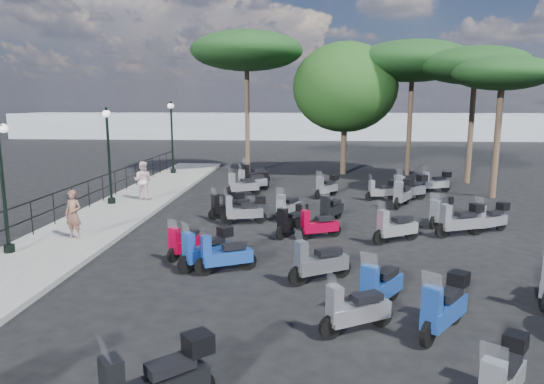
# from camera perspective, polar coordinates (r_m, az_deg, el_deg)

# --- Properties ---
(ground) EXTENTS (120.00, 120.00, 0.00)m
(ground) POSITION_cam_1_polar(r_m,az_deg,el_deg) (15.73, 0.51, -5.50)
(ground) COLOR black
(ground) RESTS_ON ground
(sidewalk) EXTENTS (3.00, 30.00, 0.15)m
(sidewalk) POSITION_cam_1_polar(r_m,az_deg,el_deg) (20.02, -17.83, -2.30)
(sidewalk) COLOR slate
(sidewalk) RESTS_ON ground
(railing) EXTENTS (0.04, 26.04, 1.10)m
(railing) POSITION_cam_1_polar(r_m,az_deg,el_deg) (20.21, -21.60, -0.04)
(railing) COLOR black
(railing) RESTS_ON sidewalk
(lamp_post_0) EXTENTS (0.43, 1.07, 3.70)m
(lamp_post_0) POSITION_cam_1_polar(r_m,az_deg,el_deg) (15.30, -29.16, 1.37)
(lamp_post_0) COLOR black
(lamp_post_0) RESTS_ON sidewalk
(lamp_post_1) EXTENTS (0.57, 1.12, 3.98)m
(lamp_post_1) POSITION_cam_1_polar(r_m,az_deg,el_deg) (21.15, -18.67, 4.76)
(lamp_post_1) COLOR black
(lamp_post_1) RESTS_ON sidewalk
(lamp_post_2) EXTENTS (0.46, 1.24, 4.25)m
(lamp_post_2) POSITION_cam_1_polar(r_m,az_deg,el_deg) (29.58, -11.70, 6.87)
(lamp_post_2) COLOR black
(lamp_post_2) RESTS_ON sidewalk
(woman) EXTENTS (0.63, 0.48, 1.53)m
(woman) POSITION_cam_1_polar(r_m,az_deg,el_deg) (16.24, -22.33, -2.45)
(woman) COLOR brown
(woman) RESTS_ON sidewalk
(pedestrian_far) EXTENTS (0.85, 0.68, 1.67)m
(pedestrian_far) POSITION_cam_1_polar(r_m,az_deg,el_deg) (21.83, -14.95, 1.32)
(pedestrian_far) COLOR beige
(pedestrian_far) RESTS_ON sidewalk
(scooter_1) EXTENTS (1.30, 1.33, 1.35)m
(scooter_1) POSITION_cam_1_polar(r_m,az_deg,el_deg) (12.99, -7.70, -6.72)
(scooter_1) COLOR black
(scooter_1) RESTS_ON ground
(scooter_2) EXTENTS (1.54, 0.88, 1.32)m
(scooter_2) POSITION_cam_1_polar(r_m,az_deg,el_deg) (12.58, -5.62, -7.49)
(scooter_2) COLOR black
(scooter_2) RESTS_ON ground
(scooter_3) EXTENTS (1.24, 0.97, 1.18)m
(scooter_3) POSITION_cam_1_polar(r_m,az_deg,el_deg) (18.52, -4.15, -1.76)
(scooter_3) COLOR black
(scooter_3) RESTS_ON ground
(scooter_4) EXTENTS (1.28, 1.11, 1.23)m
(scooter_4) POSITION_cam_1_polar(r_m,az_deg,el_deg) (18.46, -5.32, -1.65)
(scooter_4) COLOR black
(scooter_4) RESTS_ON ground
(scooter_5) EXTENTS (1.64, 0.94, 1.40)m
(scooter_5) POSITION_cam_1_polar(r_m,az_deg,el_deg) (23.88, -2.44, 1.22)
(scooter_5) COLOR black
(scooter_5) RESTS_ON ground
(scooter_7) EXTENTS (1.56, 1.03, 1.39)m
(scooter_7) POSITION_cam_1_polar(r_m,az_deg,el_deg) (11.96, 5.54, -8.33)
(scooter_7) COLOR black
(scooter_7) RESTS_ON ground
(scooter_8) EXTENTS (0.80, 1.43, 1.22)m
(scooter_8) POSITION_cam_1_polar(r_m,az_deg,el_deg) (13.98, -10.22, -5.92)
(scooter_8) COLOR black
(scooter_8) RESTS_ON ground
(scooter_9) EXTENTS (1.65, 0.70, 1.34)m
(scooter_9) POSITION_cam_1_polar(r_m,az_deg,el_deg) (17.44, -3.32, -2.21)
(scooter_9) COLOR black
(scooter_9) RESTS_ON ground
(scooter_10) EXTENTS (0.94, 1.46, 1.29)m
(scooter_10) POSITION_cam_1_polar(r_m,az_deg,el_deg) (18.21, 1.85, -1.83)
(scooter_10) COLOR black
(scooter_10) RESTS_ON ground
(scooter_11) EXTENTS (1.51, 1.23, 1.46)m
(scooter_11) POSITION_cam_1_polar(r_m,az_deg,el_deg) (25.71, -2.08, 1.93)
(scooter_11) COLOR black
(scooter_11) RESTS_ON ground
(scooter_12) EXTENTS (1.23, 1.50, 1.41)m
(scooter_12) POSITION_cam_1_polar(r_m,az_deg,el_deg) (9.91, 19.59, -12.71)
(scooter_12) COLOR black
(scooter_12) RESTS_ON ground
(scooter_13) EXTENTS (1.48, 0.94, 1.30)m
(scooter_13) POSITION_cam_1_polar(r_m,az_deg,el_deg) (9.56, 9.77, -13.62)
(scooter_13) COLOR black
(scooter_13) RESTS_ON ground
(scooter_14) EXTENTS (1.46, 0.80, 1.24)m
(scooter_14) POSITION_cam_1_polar(r_m,az_deg,el_deg) (15.66, 5.42, -3.98)
(scooter_14) COLOR black
(scooter_14) RESTS_ON ground
(scooter_15) EXTENTS (1.03, 1.42, 1.29)m
(scooter_15) POSITION_cam_1_polar(r_m,az_deg,el_deg) (15.96, 2.36, -3.46)
(scooter_15) COLOR black
(scooter_15) RESTS_ON ground
(scooter_16) EXTENTS (0.95, 1.53, 1.34)m
(scooter_16) POSITION_cam_1_polar(r_m,az_deg,el_deg) (17.92, 6.95, -2.05)
(scooter_16) COLOR black
(scooter_16) RESTS_ON ground
(scooter_17) EXTENTS (1.14, 1.36, 1.29)m
(scooter_17) POSITION_cam_1_polar(r_m,az_deg,el_deg) (22.54, 6.46, 0.60)
(scooter_17) COLOR black
(scooter_17) RESTS_ON ground
(scooter_18) EXTENTS (1.09, 1.40, 1.30)m
(scooter_18) POSITION_cam_1_polar(r_m,az_deg,el_deg) (7.97, 25.46, -19.43)
(scooter_18) COLOR black
(scooter_18) RESTS_ON ground
(scooter_19) EXTENTS (1.10, 1.52, 1.41)m
(scooter_19) POSITION_cam_1_polar(r_m,az_deg,el_deg) (10.66, 12.61, -10.91)
(scooter_19) COLOR black
(scooter_19) RESTS_ON ground
(scooter_20) EXTENTS (1.56, 1.02, 1.39)m
(scooter_20) POSITION_cam_1_polar(r_m,az_deg,el_deg) (15.62, 14.31, -4.11)
(scooter_20) COLOR black
(scooter_20) RESTS_ON ground
(scooter_21) EXTENTS (1.12, 1.35, 1.27)m
(scooter_21) POSITION_cam_1_polar(r_m,az_deg,el_deg) (18.25, 19.24, -2.29)
(scooter_21) COLOR black
(scooter_21) RESTS_ON ground
(scooter_22) EXTENTS (1.66, 1.17, 1.49)m
(scooter_22) POSITION_cam_1_polar(r_m,az_deg,el_deg) (22.42, 15.98, 0.40)
(scooter_22) COLOR black
(scooter_22) RESTS_ON ground
(scooter_23) EXTENTS (1.45, 0.66, 1.18)m
(scooter_23) POSITION_cam_1_polar(r_m,az_deg,el_deg) (22.24, 12.76, 0.17)
(scooter_23) COLOR black
(scooter_23) RESTS_ON ground
(scooter_26) EXTENTS (1.68, 0.89, 1.41)m
(scooter_26) POSITION_cam_1_polar(r_m,az_deg,el_deg) (16.97, 21.24, -3.18)
(scooter_26) COLOR black
(scooter_26) RESTS_ON ground
(scooter_27) EXTENTS (1.46, 1.01, 1.30)m
(scooter_27) POSITION_cam_1_polar(r_m,az_deg,el_deg) (17.87, 24.31, -2.87)
(scooter_27) COLOR black
(scooter_27) RESTS_ON ground
(scooter_28) EXTENTS (1.06, 1.67, 1.45)m
(scooter_28) POSITION_cam_1_polar(r_m,az_deg,el_deg) (21.10, 15.12, -0.21)
(scooter_28) COLOR black
(scooter_28) RESTS_ON ground
(scooter_29) EXTENTS (1.61, 0.76, 1.32)m
(scooter_29) POSITION_cam_1_polar(r_m,az_deg,el_deg) (24.86, 18.68, 1.06)
(scooter_29) COLOR black
(scooter_29) RESTS_ON ground
(scooter_31) EXTENTS (1.64, 0.94, 1.40)m
(scooter_31) POSITION_cam_1_polar(r_m,az_deg,el_deg) (22.70, -3.52, 0.72)
(scooter_31) COLOR black
(scooter_31) RESTS_ON ground
(broadleaf_tree) EXTENTS (6.26, 6.26, 7.87)m
(broadleaf_tree) POSITION_cam_1_polar(r_m,az_deg,el_deg) (29.82, 8.61, 12.06)
(broadleaf_tree) COLOR #38281E
(broadleaf_tree) RESTS_ON ground
(pine_0) EXTENTS (6.85, 6.85, 7.89)m
(pine_0) POSITION_cam_1_polar(r_m,az_deg,el_deg) (30.24, 16.23, 14.54)
(pine_0) COLOR #38281E
(pine_0) RESTS_ON ground
(pine_1) EXTENTS (5.69, 5.69, 7.23)m
(pine_1) POSITION_cam_1_polar(r_m,az_deg,el_deg) (28.23, 22.83, 13.51)
(pine_1) COLOR #38281E
(pine_1) RESTS_ON ground
(pine_2) EXTENTS (6.73, 6.73, 8.54)m
(pine_2) POSITION_cam_1_polar(r_m,az_deg,el_deg) (30.14, -2.99, 16.21)
(pine_2) COLOR #38281E
(pine_2) RESTS_ON ground
(pine_3) EXTENTS (4.33, 4.33, 6.36)m
(pine_3) POSITION_cam_1_polar(r_m,az_deg,el_deg) (24.22, 25.49, 12.41)
(pine_3) COLOR #38281E
(pine_3) RESTS_ON ground
(distant_hills) EXTENTS (70.00, 8.00, 3.00)m
(distant_hills) POSITION_cam_1_polar(r_m,az_deg,el_deg) (60.16, 3.27, 7.78)
(distant_hills) COLOR gray
(distant_hills) RESTS_ON ground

